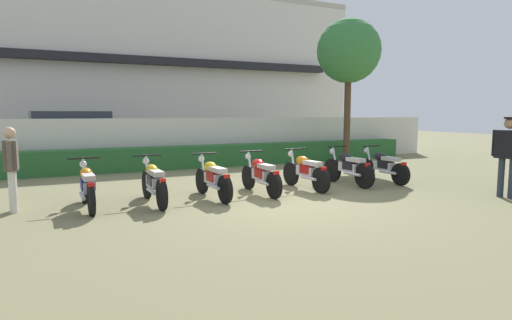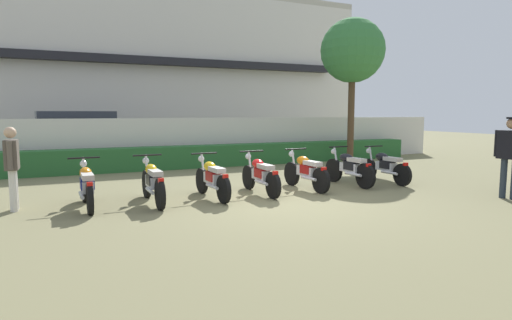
# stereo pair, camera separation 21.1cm
# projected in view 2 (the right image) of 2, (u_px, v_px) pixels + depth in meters

# --- Properties ---
(ground) EXTENTS (60.00, 60.00, 0.00)m
(ground) POSITION_uv_depth(u_px,v_px,m) (283.00, 202.00, 8.63)
(ground) COLOR olive
(building) EXTENTS (22.64, 6.50, 8.04)m
(building) POSITION_uv_depth(u_px,v_px,m) (144.00, 72.00, 22.68)
(building) COLOR silver
(building) RESTS_ON ground
(compound_wall) EXTENTS (21.51, 0.30, 1.65)m
(compound_wall) POSITION_uv_depth(u_px,v_px,m) (191.00, 142.00, 14.76)
(compound_wall) COLOR silver
(compound_wall) RESTS_ON ground
(hedge_row) EXTENTS (17.21, 0.70, 0.73)m
(hedge_row) POSITION_uv_depth(u_px,v_px,m) (197.00, 156.00, 14.18)
(hedge_row) COLOR #28602D
(hedge_row) RESTS_ON ground
(parked_car) EXTENTS (4.65, 2.41, 1.89)m
(parked_car) POSITION_uv_depth(u_px,v_px,m) (81.00, 136.00, 16.10)
(parked_car) COLOR navy
(parked_car) RESTS_ON ground
(tree_near_inspector) EXTENTS (2.29, 2.29, 5.20)m
(tree_near_inspector) POSITION_uv_depth(u_px,v_px,m) (353.00, 52.00, 15.07)
(tree_near_inspector) COLOR #4C3823
(tree_near_inspector) RESTS_ON ground
(motorcycle_in_row_0) EXTENTS (0.60, 1.81, 0.95)m
(motorcycle_in_row_0) POSITION_uv_depth(u_px,v_px,m) (87.00, 185.00, 8.05)
(motorcycle_in_row_0) COLOR black
(motorcycle_in_row_0) RESTS_ON ground
(motorcycle_in_row_1) EXTENTS (0.60, 1.90, 0.96)m
(motorcycle_in_row_1) POSITION_uv_depth(u_px,v_px,m) (153.00, 182.00, 8.48)
(motorcycle_in_row_1) COLOR black
(motorcycle_in_row_1) RESTS_ON ground
(motorcycle_in_row_2) EXTENTS (0.60, 1.83, 0.95)m
(motorcycle_in_row_2) POSITION_uv_depth(u_px,v_px,m) (212.00, 178.00, 9.01)
(motorcycle_in_row_2) COLOR black
(motorcycle_in_row_2) RESTS_ON ground
(motorcycle_in_row_3) EXTENTS (0.60, 1.86, 0.95)m
(motorcycle_in_row_3) POSITION_uv_depth(u_px,v_px,m) (260.00, 174.00, 9.49)
(motorcycle_in_row_3) COLOR black
(motorcycle_in_row_3) RESTS_ON ground
(motorcycle_in_row_4) EXTENTS (0.60, 1.83, 0.96)m
(motorcycle_in_row_4) POSITION_uv_depth(u_px,v_px,m) (306.00, 171.00, 10.05)
(motorcycle_in_row_4) COLOR black
(motorcycle_in_row_4) RESTS_ON ground
(motorcycle_in_row_5) EXTENTS (0.60, 1.83, 0.97)m
(motorcycle_in_row_5) POSITION_uv_depth(u_px,v_px,m) (349.00, 168.00, 10.62)
(motorcycle_in_row_5) COLOR black
(motorcycle_in_row_5) RESTS_ON ground
(motorcycle_in_row_6) EXTENTS (0.60, 1.83, 0.94)m
(motorcycle_in_row_6) POSITION_uv_depth(u_px,v_px,m) (385.00, 166.00, 11.05)
(motorcycle_in_row_6) COLOR black
(motorcycle_in_row_6) RESTS_ON ground
(inspector_person) EXTENTS (0.22, 0.64, 1.57)m
(inspector_person) POSITION_uv_depth(u_px,v_px,m) (12.00, 162.00, 7.80)
(inspector_person) COLOR silver
(inspector_person) RESTS_ON ground
(officer_0) EXTENTS (0.29, 0.68, 1.74)m
(officer_0) POSITION_uv_depth(u_px,v_px,m) (511.00, 150.00, 8.87)
(officer_0) COLOR #28333D
(officer_0) RESTS_ON ground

